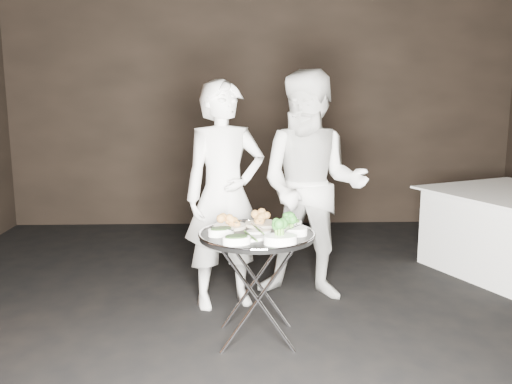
{
  "coord_description": "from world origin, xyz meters",
  "views": [
    {
      "loc": [
        -0.31,
        -3.01,
        1.58
      ],
      "look_at": [
        -0.19,
        0.43,
        0.95
      ],
      "focal_mm": 38.0,
      "sensor_mm": 36.0,
      "label": 1
    }
  ],
  "objects_px": {
    "tray_stand": "(257,282)",
    "waiter_left": "(225,195)",
    "serving_tray": "(257,235)",
    "waiter_right": "(312,187)"
  },
  "relations": [
    {
      "from": "tray_stand",
      "to": "waiter_left",
      "type": "height_order",
      "value": "waiter_left"
    },
    {
      "from": "serving_tray",
      "to": "waiter_right",
      "type": "relative_size",
      "value": 0.42
    },
    {
      "from": "serving_tray",
      "to": "waiter_left",
      "type": "bearing_deg",
      "value": 108.95
    },
    {
      "from": "waiter_right",
      "to": "serving_tray",
      "type": "bearing_deg",
      "value": -105.54
    },
    {
      "from": "serving_tray",
      "to": "waiter_right",
      "type": "xyz_separation_m",
      "value": [
        0.45,
        0.75,
        0.18
      ]
    },
    {
      "from": "waiter_left",
      "to": "tray_stand",
      "type": "bearing_deg",
      "value": -89.61
    },
    {
      "from": "tray_stand",
      "to": "waiter_right",
      "type": "relative_size",
      "value": 0.4
    },
    {
      "from": "serving_tray",
      "to": "tray_stand",
      "type": "bearing_deg",
      "value": 180.0
    },
    {
      "from": "serving_tray",
      "to": "waiter_right",
      "type": "distance_m",
      "value": 0.89
    },
    {
      "from": "tray_stand",
      "to": "waiter_right",
      "type": "bearing_deg",
      "value": 59.25
    }
  ]
}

